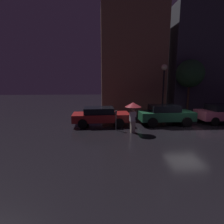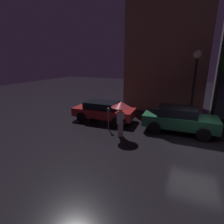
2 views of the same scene
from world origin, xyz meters
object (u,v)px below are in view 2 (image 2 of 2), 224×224
Objects in this scene: parked_car_red at (103,110)px; parked_car_green at (179,119)px; parking_meter at (108,117)px; pedestrian_with_umbrella at (121,109)px; street_lamp_near at (196,68)px.

parked_car_red is 4.89m from parked_car_green.
parking_meter is at bearing -56.28° from parked_car_red.
parking_meter is (-1.02, 0.64, -0.73)m from pedestrian_with_umbrella.
street_lamp_near is at bearing 32.49° from pedestrian_with_umbrella.
street_lamp_near reaches higher than parked_car_red.
parked_car_green is 0.88× the size of street_lamp_near.
parked_car_red is 0.91× the size of street_lamp_near.
parked_car_green is at bearing -3.31° from parked_car_red.
street_lamp_near is (0.62, 2.42, 2.75)m from parked_car_green.
pedestrian_with_umbrella is (-2.85, -1.96, 0.77)m from parked_car_green.
parked_car_green is at bearing -104.34° from street_lamp_near.
pedestrian_with_umbrella reaches higher than parking_meter.
parked_car_green reaches higher than parking_meter.
pedestrian_with_umbrella is 1.41m from parking_meter.
parked_car_green is 3.03× the size of parking_meter.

